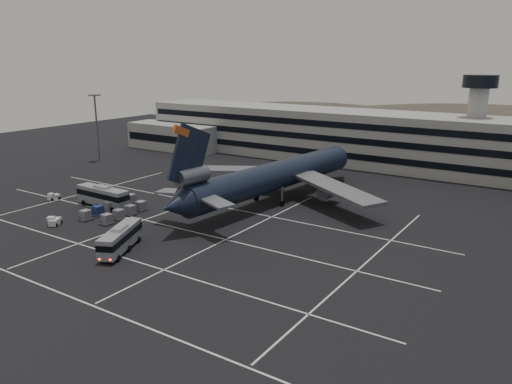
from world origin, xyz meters
TOP-DOWN VIEW (x-y plane):
  - ground at (0.00, 0.00)m, footprint 260.00×260.00m
  - lane_markings at (0.95, 0.72)m, footprint 90.00×55.62m
  - terminal at (-2.95, 71.14)m, footprint 125.00×26.00m
  - hills at (17.99, 170.00)m, footprint 352.00×180.00m
  - lightpole_left at (-55.00, 35.00)m, footprint 2.40×2.40m
  - trijet_main at (7.07, 26.58)m, footprint 47.23×57.69m
  - bus_near at (1.91, -8.41)m, footprint 6.86×10.99m
  - bus_far at (-18.24, 5.34)m, footprint 12.13×3.25m
  - tug_a at (-30.80, 3.22)m, footprint 1.46×2.34m
  - tug_b at (-16.68, -6.46)m, footprint 2.47×2.83m
  - uld_cluster at (-12.94, 3.79)m, footprint 8.34×14.22m

SIDE VIEW (x-z plane):
  - hills at x=17.99m, z-range -34.07..9.93m
  - ground at x=0.00m, z-range 0.00..0.00m
  - lane_markings at x=0.95m, z-range 0.00..0.01m
  - tug_a at x=-30.80m, z-range -0.08..1.38m
  - tug_b at x=-16.68m, z-range -0.09..1.48m
  - uld_cluster at x=-12.94m, z-range -0.02..1.82m
  - bus_near at x=1.91m, z-range 0.18..4.04m
  - bus_far at x=-18.24m, z-range 0.20..4.47m
  - trijet_main at x=7.07m, z-range -3.79..14.29m
  - terminal at x=-2.95m, z-range -5.07..18.93m
  - lightpole_left at x=-55.00m, z-range 2.68..20.95m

